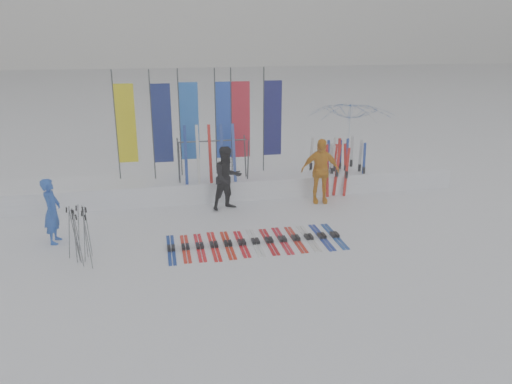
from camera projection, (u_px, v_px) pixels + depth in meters
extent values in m
plane|color=white|center=(262.00, 256.00, 11.20)|extent=(120.00, 120.00, 0.00)
cube|color=white|center=(230.00, 185.00, 15.40)|extent=(14.00, 1.60, 0.60)
imported|color=#1E4AB1|center=(52.00, 211.00, 11.72)|extent=(0.44, 0.61, 1.59)
imported|color=black|center=(227.00, 178.00, 13.92)|extent=(1.06, 0.95, 1.81)
imported|color=orange|center=(320.00, 171.00, 14.48)|extent=(1.17, 0.62, 1.90)
imported|color=white|center=(350.00, 140.00, 16.81)|extent=(3.52, 3.56, 2.64)
cube|color=navy|center=(171.00, 249.00, 11.52)|extent=(0.17, 1.68, 0.07)
cube|color=red|center=(186.00, 247.00, 11.58)|extent=(0.17, 1.58, 0.07)
cube|color=red|center=(200.00, 246.00, 11.65)|extent=(0.17, 1.61, 0.07)
cube|color=red|center=(214.00, 245.00, 11.71)|extent=(0.17, 1.70, 0.07)
cube|color=red|center=(228.00, 244.00, 11.77)|extent=(0.17, 1.64, 0.07)
cube|color=red|center=(242.00, 243.00, 11.83)|extent=(0.17, 1.56, 0.07)
cube|color=silver|center=(255.00, 242.00, 11.90)|extent=(0.17, 1.67, 0.07)
cube|color=#B70E12|center=(269.00, 240.00, 11.96)|extent=(0.17, 1.58, 0.07)
cube|color=red|center=(282.00, 239.00, 12.02)|extent=(0.17, 1.64, 0.07)
cube|color=#B51A0E|center=(296.00, 238.00, 12.09)|extent=(0.17, 1.60, 0.07)
cube|color=silver|center=(309.00, 237.00, 12.15)|extent=(0.17, 1.62, 0.07)
cube|color=navy|center=(322.00, 236.00, 12.21)|extent=(0.17, 1.65, 0.07)
cube|color=#164199|center=(335.00, 235.00, 12.28)|extent=(0.17, 1.62, 0.07)
cylinder|color=#595B60|center=(75.00, 238.00, 10.71)|extent=(0.05, 0.05, 1.16)
cylinder|color=#595B60|center=(79.00, 241.00, 10.47)|extent=(0.08, 0.13, 1.24)
cylinder|color=#595B60|center=(88.00, 241.00, 10.45)|extent=(0.10, 0.07, 1.24)
cylinder|color=#595B60|center=(76.00, 235.00, 10.83)|extent=(0.09, 0.14, 1.20)
cylinder|color=#595B60|center=(84.00, 236.00, 10.81)|extent=(0.09, 0.10, 1.19)
cylinder|color=#595B60|center=(79.00, 230.00, 11.11)|extent=(0.11, 0.03, 1.20)
cylinder|color=#595B60|center=(69.00, 233.00, 10.94)|extent=(0.13, 0.04, 1.22)
cylinder|color=#595B60|center=(85.00, 232.00, 11.02)|extent=(0.04, 0.10, 1.20)
cylinder|color=#595B60|center=(75.00, 235.00, 10.77)|extent=(0.12, 0.05, 1.23)
cylinder|color=#595B60|center=(88.00, 232.00, 11.03)|extent=(0.07, 0.03, 1.19)
cylinder|color=#595B60|center=(76.00, 236.00, 10.77)|extent=(0.13, 0.16, 1.20)
cylinder|color=#383A3F|center=(116.00, 126.00, 14.45)|extent=(0.04, 0.04, 3.20)
cube|color=yellow|center=(126.00, 124.00, 14.49)|extent=(0.55, 0.03, 2.30)
cylinder|color=#383A3F|center=(152.00, 126.00, 14.46)|extent=(0.04, 0.04, 3.20)
cube|color=navy|center=(162.00, 124.00, 14.50)|extent=(0.55, 0.03, 2.30)
cylinder|color=#383A3F|center=(180.00, 123.00, 14.82)|extent=(0.04, 0.04, 3.20)
cube|color=blue|center=(189.00, 121.00, 14.86)|extent=(0.55, 0.03, 2.30)
cylinder|color=#383A3F|center=(216.00, 122.00, 14.99)|extent=(0.04, 0.04, 3.20)
cube|color=#183CB5|center=(225.00, 120.00, 15.03)|extent=(0.55, 0.03, 2.30)
cylinder|color=#383A3F|center=(231.00, 122.00, 15.07)|extent=(0.04, 0.04, 3.20)
cube|color=#B61325|center=(241.00, 120.00, 15.11)|extent=(0.55, 0.03, 2.30)
cylinder|color=#383A3F|center=(264.00, 120.00, 15.34)|extent=(0.04, 0.04, 3.20)
cube|color=#0C0E54|center=(273.00, 118.00, 15.38)|extent=(0.55, 0.03, 2.30)
cylinder|color=#383A3F|center=(179.00, 163.00, 14.21)|extent=(0.04, 0.30, 1.23)
cylinder|color=#383A3F|center=(178.00, 159.00, 14.67)|extent=(0.04, 0.30, 1.23)
cylinder|color=#383A3F|center=(248.00, 160.00, 14.59)|extent=(0.04, 0.30, 1.23)
cylinder|color=#383A3F|center=(245.00, 156.00, 15.06)|extent=(0.04, 0.30, 1.23)
cylinder|color=#383A3F|center=(213.00, 141.00, 14.46)|extent=(2.00, 0.04, 0.04)
cube|color=navy|center=(364.00, 168.00, 15.42)|extent=(0.09, 0.05, 1.57)
cube|color=red|center=(345.00, 166.00, 15.78)|extent=(0.09, 0.04, 1.47)
cube|color=navy|center=(340.00, 164.00, 15.97)|extent=(0.09, 0.04, 1.54)
cube|color=red|center=(346.00, 172.00, 15.08)|extent=(0.09, 0.04, 1.49)
cube|color=silver|center=(311.00, 163.00, 15.72)|extent=(0.09, 0.04, 1.67)
cube|color=red|center=(337.00, 171.00, 15.04)|extent=(0.09, 0.02, 1.61)
cube|color=silver|center=(332.00, 169.00, 15.44)|extent=(0.09, 0.04, 1.49)
cube|color=red|center=(334.00, 167.00, 15.70)|extent=(0.09, 0.04, 1.48)
cube|color=silver|center=(331.00, 168.00, 15.50)|extent=(0.09, 0.03, 1.54)
cube|color=navy|center=(347.00, 163.00, 15.84)|extent=(0.09, 0.05, 1.61)
cube|color=silver|center=(351.00, 161.00, 16.17)|extent=(0.09, 0.04, 1.63)
cube|color=silver|center=(334.00, 163.00, 15.73)|extent=(0.09, 0.03, 1.69)
cube|color=navy|center=(328.00, 165.00, 15.76)|extent=(0.09, 0.02, 1.58)
cube|color=red|center=(338.00, 164.00, 15.71)|extent=(0.09, 0.04, 1.65)
cube|color=silver|center=(360.00, 165.00, 15.63)|extent=(0.09, 0.04, 1.62)
cube|color=red|center=(327.00, 171.00, 14.94)|extent=(0.09, 0.03, 1.63)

